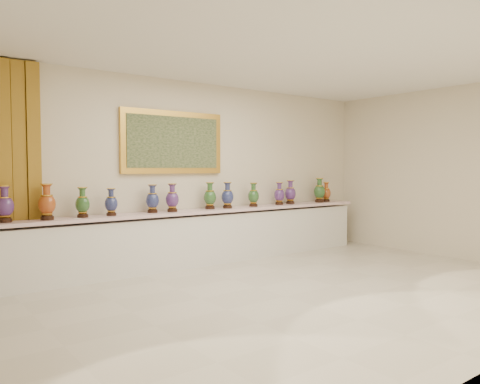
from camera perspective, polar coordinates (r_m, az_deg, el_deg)
The scene contains 17 objects.
ground at distance 5.93m, azimuth 5.58°, elevation -12.56°, with size 8.00×8.00×0.00m, color beige.
room at distance 6.76m, azimuth -26.04°, elevation 2.61°, with size 8.00×8.00×8.00m.
counter at distance 7.62m, azimuth -6.11°, elevation -5.71°, with size 7.28×0.48×0.90m.
vase_1 at distance 6.56m, azimuth -26.74°, elevation -1.52°, with size 0.24×0.24×0.46m.
vase_2 at distance 6.64m, azimuth -22.47°, elevation -1.32°, with size 0.25×0.25×0.48m.
vase_3 at distance 6.79m, azimuth -18.65°, elevation -1.38°, with size 0.21×0.21×0.42m.
vase_4 at distance 6.93m, azimuth -15.43°, elevation -1.35°, with size 0.22×0.22×0.39m.
vase_5 at distance 7.25m, azimuth -10.62°, elevation -0.97°, with size 0.24×0.24×0.43m.
vase_6 at distance 7.35m, azimuth -8.26°, elevation -0.87°, with size 0.23×0.23×0.44m.
vase_7 at distance 7.77m, azimuth -3.69°, elevation -0.61°, with size 0.26×0.26×0.45m.
vase_8 at distance 7.91m, azimuth -1.54°, elevation -0.55°, with size 0.26×0.26×0.44m.
vase_9 at distance 8.24m, azimuth 1.65°, elevation -0.48°, with size 0.22×0.22×0.42m.
vase_10 at distance 8.69m, azimuth 4.82°, elevation -0.32°, with size 0.21×0.21×0.42m.
vase_11 at distance 8.91m, azimuth 6.16°, elevation -0.16°, with size 0.27×0.27×0.45m.
vase_12 at distance 9.39m, azimuth 9.66°, elevation 0.07°, with size 0.28×0.28×0.48m.
vase_13 at distance 9.57m, azimuth 10.47°, elevation -0.11°, with size 0.20×0.20×0.40m.
label_card at distance 6.67m, azimuth -19.24°, elevation -3.07°, with size 0.10×0.06×0.00m, color white.
Camera 1 is at (-3.88, -4.19, 1.59)m, focal length 35.00 mm.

